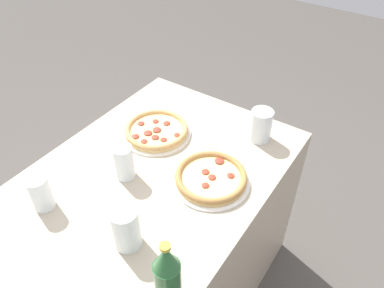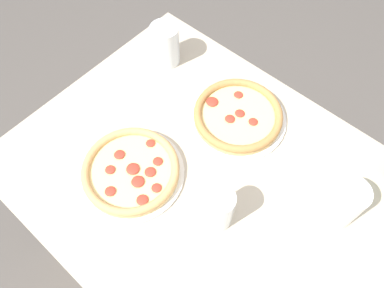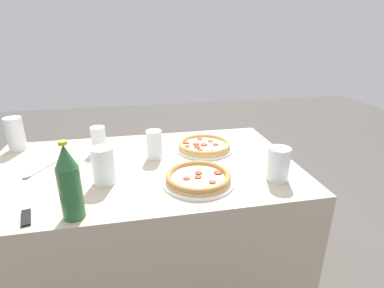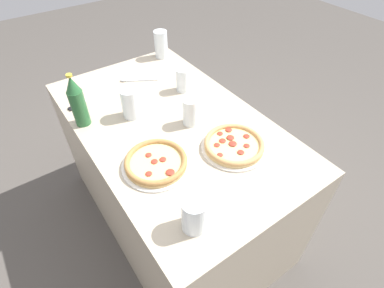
# 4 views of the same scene
# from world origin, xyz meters

# --- Properties ---
(ground_plane) EXTENTS (8.00, 8.00, 0.00)m
(ground_plane) POSITION_xyz_m (0.00, 0.00, 0.00)
(ground_plane) COLOR #4C4742
(table) EXTENTS (1.27, 0.75, 0.74)m
(table) POSITION_xyz_m (0.00, 0.00, 0.37)
(table) COLOR #B7A88E
(table) RESTS_ON ground_plane
(pizza_margherita) EXTENTS (0.26, 0.26, 0.04)m
(pizza_margherita) POSITION_xyz_m (-0.20, 0.19, 0.75)
(pizza_margherita) COLOR white
(pizza_margherita) RESTS_ON table
(pizza_veggie) EXTENTS (0.26, 0.26, 0.04)m
(pizza_veggie) POSITION_xyz_m (-0.29, -0.12, 0.75)
(pizza_veggie) COLOR silver
(pizza_veggie) RESTS_ON table
(glass_mango_juice) EXTENTS (0.08, 0.08, 0.13)m
(glass_mango_juice) POSITION_xyz_m (-0.49, 0.22, 0.79)
(glass_mango_juice) COLOR white
(glass_mango_juice) RESTS_ON table
(glass_lemonade) EXTENTS (0.08, 0.08, 0.14)m
(glass_lemonade) POSITION_xyz_m (0.14, 0.12, 0.80)
(glass_lemonade) COLOR white
(glass_lemonade) RESTS_ON table
(glass_red_wine) EXTENTS (0.07, 0.07, 0.12)m
(glass_red_wine) POSITION_xyz_m (-0.06, -0.07, 0.79)
(glass_red_wine) COLOR white
(glass_red_wine) RESTS_ON table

